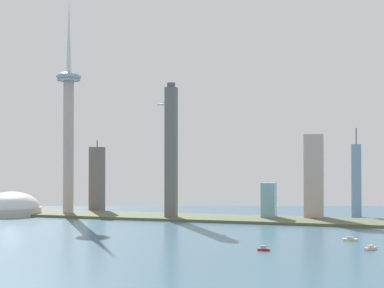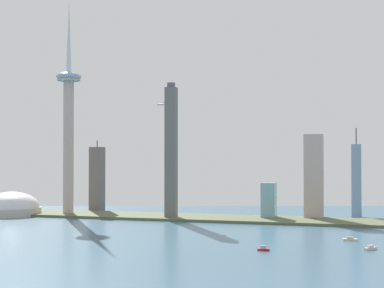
# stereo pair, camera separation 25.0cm
# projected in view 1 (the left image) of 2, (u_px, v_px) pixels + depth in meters

# --- Properties ---
(waterfront_pier) EXTENTS (950.55, 79.84, 3.57)m
(waterfront_pier) POSITION_uv_depth(u_px,v_px,m) (240.00, 219.00, 775.35)
(waterfront_pier) COLOR #565E40
(waterfront_pier) RESTS_ON ground
(observation_tower) EXTENTS (36.09, 36.09, 312.70)m
(observation_tower) POSITION_uv_depth(u_px,v_px,m) (69.00, 117.00, 841.95)
(observation_tower) COLOR #BCA398
(observation_tower) RESTS_ON ground
(stadium_dome) EXTENTS (84.64, 84.64, 44.67)m
(stadium_dome) POSITION_uv_depth(u_px,v_px,m) (11.00, 208.00, 840.36)
(stadium_dome) COLOR #BEB6A1
(stadium_dome) RESTS_ON ground
(skyscraper_0) EXTENTS (15.21, 27.20, 109.88)m
(skyscraper_0) POSITION_uv_depth(u_px,v_px,m) (97.00, 179.00, 899.68)
(skyscraper_0) COLOR #665E58
(skyscraper_0) RESTS_ON ground
(skyscraper_1) EXTENTS (18.60, 22.91, 49.64)m
(skyscraper_1) POSITION_uv_depth(u_px,v_px,m) (269.00, 201.00, 783.59)
(skyscraper_1) COLOR #7AAAB4
(skyscraper_1) RESTS_ON ground
(skyscraper_2) EXTENTS (13.45, 18.14, 124.80)m
(skyscraper_2) POSITION_uv_depth(u_px,v_px,m) (356.00, 180.00, 818.97)
(skyscraper_2) COLOR #7798BA
(skyscraper_2) RESTS_ON ground
(skyscraper_6) EXTENTS (14.87, 12.70, 184.46)m
(skyscraper_6) POSITION_uv_depth(u_px,v_px,m) (171.00, 152.00, 786.71)
(skyscraper_6) COLOR #64625C
(skyscraper_6) RESTS_ON ground
(skyscraper_7) EXTENTS (25.10, 20.41, 114.63)m
(skyscraper_7) POSITION_uv_depth(u_px,v_px,m) (314.00, 177.00, 784.02)
(skyscraper_7) COLOR #BDA79F
(skyscraper_7) RESTS_ON ground
(boat_1) EXTENTS (14.50, 6.13, 9.76)m
(boat_1) POSITION_uv_depth(u_px,v_px,m) (350.00, 239.00, 588.10)
(boat_1) COLOR beige
(boat_1) RESTS_ON ground
(boat_2) EXTENTS (11.07, 4.68, 4.63)m
(boat_2) POSITION_uv_depth(u_px,v_px,m) (264.00, 249.00, 526.25)
(boat_2) COLOR red
(boat_2) RESTS_ON ground
(boat_3) EXTENTS (11.72, 13.41, 4.44)m
(boat_3) POSITION_uv_depth(u_px,v_px,m) (370.00, 248.00, 529.88)
(boat_3) COLOR beige
(boat_3) RESTS_ON ground
(airplane) EXTENTS (27.38, 29.61, 7.75)m
(airplane) POSITION_uv_depth(u_px,v_px,m) (166.00, 104.00, 816.94)
(airplane) COLOR #B8BBC9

